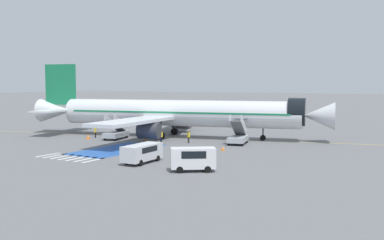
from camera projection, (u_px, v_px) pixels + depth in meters
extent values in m
plane|color=slate|center=(175.00, 136.00, 70.81)|extent=(600.00, 600.00, 0.00)
cube|color=gold|center=(179.00, 137.00, 69.40)|extent=(78.93, 19.57, 0.01)
cube|color=#2856A8|center=(118.00, 149.00, 57.03)|extent=(6.43, 13.29, 0.01)
cube|color=silver|center=(48.00, 155.00, 52.63)|extent=(0.44, 3.60, 0.01)
cube|color=silver|center=(55.00, 156.00, 52.02)|extent=(0.44, 3.60, 0.01)
cube|color=silver|center=(63.00, 157.00, 51.41)|extent=(0.44, 3.60, 0.01)
cube|color=silver|center=(70.00, 157.00, 50.80)|extent=(0.44, 3.60, 0.01)
cube|color=silver|center=(78.00, 158.00, 50.19)|extent=(0.44, 3.60, 0.01)
cube|color=silver|center=(86.00, 159.00, 49.59)|extent=(0.44, 3.60, 0.01)
cube|color=silver|center=(94.00, 160.00, 48.98)|extent=(0.44, 3.60, 0.01)
cylinder|color=silver|center=(178.00, 113.00, 69.09)|extent=(37.11, 12.76, 4.00)
cone|color=silver|center=(319.00, 116.00, 63.09)|extent=(5.21, 4.86, 3.92)
cone|color=silver|center=(57.00, 111.00, 75.31)|extent=(6.74, 5.16, 3.84)
cylinder|color=black|center=(297.00, 112.00, 63.91)|extent=(3.29, 4.50, 4.04)
cube|color=#197A4C|center=(178.00, 112.00, 69.07)|extent=(34.23, 12.13, 0.24)
cube|color=silver|center=(176.00, 113.00, 78.46)|extent=(10.65, 17.26, 0.44)
cylinder|color=#38383D|center=(182.00, 122.00, 76.79)|extent=(3.50, 2.99, 2.33)
cube|color=silver|center=(135.00, 121.00, 61.79)|extent=(6.46, 17.07, 0.44)
cylinder|color=#38383D|center=(149.00, 130.00, 62.80)|extent=(3.50, 2.99, 2.33)
cube|color=#197A4C|center=(61.00, 85.00, 74.70)|extent=(5.52, 1.69, 6.72)
cube|color=silver|center=(76.00, 108.00, 78.49)|extent=(5.02, 7.07, 0.24)
cube|color=silver|center=(51.00, 111.00, 71.24)|extent=(5.02, 7.07, 0.24)
cylinder|color=#38383D|center=(263.00, 128.00, 65.49)|extent=(0.20, 0.20, 2.97)
cylinder|color=black|center=(263.00, 138.00, 65.61)|extent=(0.88, 0.47, 0.84)
cylinder|color=#38383D|center=(174.00, 123.00, 72.70)|extent=(0.24, 0.24, 2.64)
cylinder|color=black|center=(174.00, 132.00, 72.81)|extent=(1.21, 0.85, 1.10)
cylinder|color=#38383D|center=(161.00, 127.00, 66.79)|extent=(0.24, 0.24, 2.64)
cylinder|color=black|center=(161.00, 136.00, 66.89)|extent=(1.21, 0.85, 1.10)
cube|color=#ADB2BA|center=(238.00, 139.00, 62.00)|extent=(3.28, 5.19, 0.70)
cylinder|color=black|center=(234.00, 140.00, 63.90)|extent=(0.38, 0.73, 0.70)
cylinder|color=black|center=(247.00, 140.00, 63.36)|extent=(0.38, 0.73, 0.70)
cylinder|color=black|center=(229.00, 143.00, 60.70)|extent=(0.38, 0.73, 0.70)
cylinder|color=black|center=(243.00, 143.00, 60.16)|extent=(0.38, 0.73, 0.70)
cube|color=#4C4C51|center=(238.00, 128.00, 61.88)|extent=(2.38, 4.38, 2.40)
cube|color=#4C4C51|center=(241.00, 119.00, 63.96)|extent=(1.86, 1.46, 0.12)
cube|color=silver|center=(233.00, 125.00, 62.06)|extent=(1.14, 4.42, 3.09)
cube|color=silver|center=(244.00, 125.00, 61.62)|extent=(1.14, 4.42, 3.09)
cube|color=#ADB2BA|center=(116.00, 134.00, 67.37)|extent=(3.28, 5.19, 0.70)
cylinder|color=black|center=(115.00, 135.00, 69.27)|extent=(0.38, 0.73, 0.70)
cylinder|color=black|center=(126.00, 136.00, 68.73)|extent=(0.38, 0.73, 0.70)
cylinder|color=black|center=(105.00, 138.00, 66.06)|extent=(0.38, 0.73, 0.70)
cylinder|color=black|center=(117.00, 138.00, 65.52)|extent=(0.38, 0.73, 0.70)
cube|color=#4C4C51|center=(116.00, 126.00, 67.26)|extent=(2.38, 4.37, 2.09)
cube|color=#4C4C51|center=(122.00, 118.00, 69.35)|extent=(1.86, 1.46, 0.12)
cube|color=silver|center=(111.00, 122.00, 67.44)|extent=(1.13, 4.37, 2.80)
cube|color=silver|center=(120.00, 123.00, 67.00)|extent=(1.13, 4.37, 2.80)
cube|color=#38383D|center=(209.00, 121.00, 90.97)|extent=(8.52, 2.98, 0.60)
cube|color=silver|center=(192.00, 117.00, 93.21)|extent=(2.00, 2.48, 1.60)
cube|color=black|center=(188.00, 116.00, 93.70)|extent=(0.15, 2.00, 0.70)
cylinder|color=#B7BCC4|center=(210.00, 114.00, 90.64)|extent=(5.90, 2.61, 2.29)
cylinder|color=gold|center=(210.00, 114.00, 90.64)|extent=(0.48, 2.35, 2.33)
cylinder|color=black|center=(190.00, 122.00, 92.08)|extent=(0.97, 0.33, 0.96)
cylinder|color=black|center=(196.00, 121.00, 94.05)|extent=(0.97, 0.33, 0.96)
cylinder|color=black|center=(207.00, 123.00, 89.75)|extent=(0.97, 0.33, 0.96)
cylinder|color=black|center=(214.00, 122.00, 91.72)|extent=(0.97, 0.33, 0.96)
cylinder|color=black|center=(217.00, 123.00, 88.46)|extent=(0.97, 0.33, 0.96)
cylinder|color=black|center=(223.00, 122.00, 90.42)|extent=(0.97, 0.33, 0.96)
cube|color=silver|center=(193.00, 158.00, 42.74)|extent=(4.48, 3.87, 1.94)
cube|color=black|center=(193.00, 154.00, 42.70)|extent=(2.93, 2.80, 0.70)
cylinder|color=black|center=(206.00, 166.00, 43.72)|extent=(0.64, 0.53, 0.64)
cylinder|color=black|center=(208.00, 169.00, 42.12)|extent=(0.64, 0.53, 0.64)
cylinder|color=black|center=(179.00, 167.00, 43.52)|extent=(0.64, 0.53, 0.64)
cylinder|color=black|center=(180.00, 170.00, 41.92)|extent=(0.64, 0.53, 0.64)
cube|color=silver|center=(142.00, 152.00, 47.30)|extent=(2.18, 5.27, 1.63)
cube|color=black|center=(142.00, 149.00, 47.28)|extent=(2.11, 2.94, 0.59)
cylinder|color=black|center=(144.00, 157.00, 49.21)|extent=(0.23, 0.65, 0.64)
cylinder|color=black|center=(158.00, 158.00, 48.36)|extent=(0.23, 0.65, 0.64)
cylinder|color=black|center=(126.00, 161.00, 46.38)|extent=(0.23, 0.65, 0.64)
cylinder|color=black|center=(140.00, 163.00, 45.53)|extent=(0.23, 0.65, 0.64)
cylinder|color=#191E38|center=(161.00, 140.00, 63.38)|extent=(0.14, 0.14, 0.80)
cylinder|color=#191E38|center=(162.00, 140.00, 63.47)|extent=(0.14, 0.14, 0.80)
cube|color=yellow|center=(161.00, 135.00, 63.36)|extent=(0.40, 0.47, 0.63)
cube|color=silver|center=(161.00, 135.00, 63.36)|extent=(0.41, 0.49, 0.06)
sphere|color=tan|center=(161.00, 132.00, 63.33)|extent=(0.22, 0.22, 0.22)
cylinder|color=#2D2D33|center=(189.00, 140.00, 62.85)|extent=(0.14, 0.14, 0.83)
cylinder|color=#2D2D33|center=(188.00, 140.00, 62.99)|extent=(0.14, 0.14, 0.83)
cube|color=yellow|center=(189.00, 135.00, 62.86)|extent=(0.47, 0.40, 0.66)
cube|color=silver|center=(189.00, 135.00, 62.86)|extent=(0.49, 0.41, 0.06)
sphere|color=brown|center=(189.00, 132.00, 62.82)|extent=(0.23, 0.23, 0.23)
cylinder|color=black|center=(96.00, 135.00, 69.08)|extent=(0.14, 0.14, 0.85)
cylinder|color=black|center=(95.00, 135.00, 68.91)|extent=(0.14, 0.14, 0.85)
cube|color=yellow|center=(95.00, 130.00, 68.93)|extent=(0.40, 0.47, 0.68)
cube|color=silver|center=(95.00, 130.00, 68.93)|extent=(0.42, 0.49, 0.06)
sphere|color=tan|center=(95.00, 127.00, 68.89)|extent=(0.23, 0.23, 0.23)
cone|color=orange|center=(223.00, 148.00, 56.00)|extent=(0.50, 0.50, 0.56)
cylinder|color=white|center=(223.00, 148.00, 56.00)|extent=(0.28, 0.28, 0.07)
cone|color=orange|center=(145.00, 137.00, 66.94)|extent=(0.59, 0.59, 0.66)
cylinder|color=white|center=(145.00, 137.00, 66.94)|extent=(0.33, 0.33, 0.08)
cone|color=orange|center=(88.00, 137.00, 67.52)|extent=(0.63, 0.63, 0.70)
cylinder|color=white|center=(88.00, 136.00, 67.51)|extent=(0.34, 0.34, 0.08)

